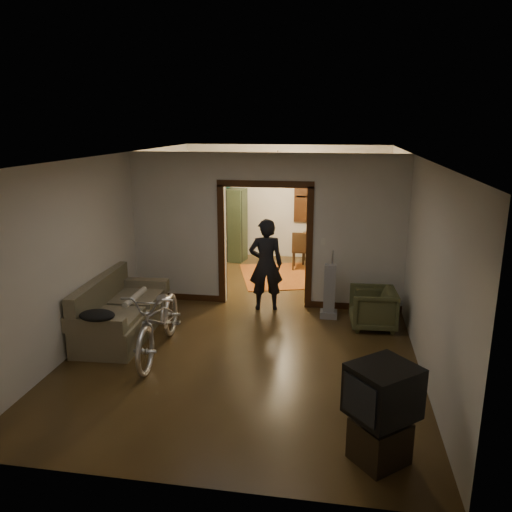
% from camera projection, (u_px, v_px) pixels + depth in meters
% --- Properties ---
extents(floor, '(5.00, 8.50, 0.01)m').
position_uv_depth(floor, '(259.00, 318.00, 8.73)').
color(floor, '#322210').
rests_on(floor, ground).
extents(ceiling, '(5.00, 8.50, 0.01)m').
position_uv_depth(ceiling, '(259.00, 155.00, 8.01)').
color(ceiling, white).
rests_on(ceiling, floor).
extents(wall_back, '(5.00, 0.02, 2.80)m').
position_uv_depth(wall_back, '(286.00, 202.00, 12.42)').
color(wall_back, beige).
rests_on(wall_back, floor).
extents(wall_left, '(0.02, 8.50, 2.80)m').
position_uv_depth(wall_left, '(119.00, 235.00, 8.76)').
color(wall_left, beige).
rests_on(wall_left, floor).
extents(wall_right, '(0.02, 8.50, 2.80)m').
position_uv_depth(wall_right, '(413.00, 246.00, 7.97)').
color(wall_right, beige).
rests_on(wall_right, floor).
extents(partition_wall, '(5.00, 0.14, 2.80)m').
position_uv_depth(partition_wall, '(265.00, 231.00, 9.08)').
color(partition_wall, beige).
rests_on(partition_wall, floor).
extents(door_casing, '(1.74, 0.20, 2.32)m').
position_uv_depth(door_casing, '(265.00, 247.00, 9.16)').
color(door_casing, '#321A0B').
rests_on(door_casing, floor).
extents(far_window, '(0.98, 0.06, 1.28)m').
position_uv_depth(far_window, '(314.00, 197.00, 12.23)').
color(far_window, black).
rests_on(far_window, wall_back).
extents(chandelier, '(0.24, 0.24, 0.24)m').
position_uv_depth(chandelier, '(278.00, 170.00, 10.51)').
color(chandelier, '#FFE0A5').
rests_on(chandelier, ceiling).
extents(light_switch, '(0.08, 0.01, 0.12)m').
position_uv_depth(light_switch, '(323.00, 242.00, 8.88)').
color(light_switch, silver).
rests_on(light_switch, partition_wall).
extents(sofa, '(0.99, 2.04, 0.92)m').
position_uv_depth(sofa, '(122.00, 307.00, 7.94)').
color(sofa, brown).
rests_on(sofa, floor).
extents(rolled_paper, '(0.10, 0.82, 0.10)m').
position_uv_depth(rolled_paper, '(135.00, 297.00, 8.20)').
color(rolled_paper, beige).
rests_on(rolled_paper, sofa).
extents(jacket, '(0.51, 0.38, 0.15)m').
position_uv_depth(jacket, '(97.00, 315.00, 7.01)').
color(jacket, black).
rests_on(jacket, sofa).
extents(bicycle, '(0.85, 2.06, 1.06)m').
position_uv_depth(bicycle, '(159.00, 319.00, 7.27)').
color(bicycle, silver).
rests_on(bicycle, floor).
extents(armchair, '(0.78, 0.76, 0.67)m').
position_uv_depth(armchair, '(373.00, 308.00, 8.24)').
color(armchair, '#464929').
rests_on(armchair, floor).
extents(tv_stand, '(0.66, 0.65, 0.44)m').
position_uv_depth(tv_stand, '(380.00, 441.00, 4.98)').
color(tv_stand, black).
rests_on(tv_stand, floor).
extents(crt_tv, '(0.81, 0.80, 0.52)m').
position_uv_depth(crt_tv, '(383.00, 391.00, 4.84)').
color(crt_tv, black).
rests_on(crt_tv, tv_stand).
extents(vacuum, '(0.32, 0.27, 0.96)m').
position_uv_depth(vacuum, '(329.00, 291.00, 8.63)').
color(vacuum, gray).
rests_on(vacuum, floor).
extents(person, '(0.68, 0.52, 1.68)m').
position_uv_depth(person, '(266.00, 265.00, 8.95)').
color(person, black).
rests_on(person, floor).
extents(oriental_rug, '(2.01, 2.34, 0.02)m').
position_uv_depth(oriental_rug, '(277.00, 276.00, 11.10)').
color(oriental_rug, brown).
rests_on(oriental_rug, floor).
extents(locker, '(0.96, 0.64, 1.78)m').
position_uv_depth(locker, '(227.00, 225.00, 12.23)').
color(locker, '#24301C').
rests_on(locker, floor).
extents(globe, '(0.30, 0.30, 0.30)m').
position_uv_depth(globe, '(227.00, 182.00, 11.96)').
color(globe, '#1E5972').
rests_on(globe, locker).
extents(desk, '(0.99, 0.59, 0.71)m').
position_uv_depth(desk, '(322.00, 249.00, 12.01)').
color(desk, black).
rests_on(desk, floor).
extents(desk_chair, '(0.44, 0.44, 0.90)m').
position_uv_depth(desk_chair, '(301.00, 250.00, 11.55)').
color(desk_chair, black).
rests_on(desk_chair, floor).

